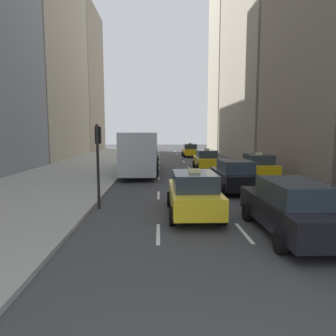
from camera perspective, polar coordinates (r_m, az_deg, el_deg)
name	(u,v)px	position (r m, az deg, el deg)	size (l,w,h in m)	color
sidewalk_left	(87,166)	(29.35, -15.18, 0.32)	(8.00, 66.00, 0.15)	#9E9E99
lane_markings	(193,172)	(24.73, 4.71, -0.80)	(5.72, 56.00, 0.01)	white
building_row_left	(13,14)	(35.23, -27.41, 24.65)	(6.00, 60.55, 33.29)	gray
building_row_right	(293,11)	(32.58, 22.70, 25.86)	(6.00, 55.40, 33.97)	slate
taxi_lead	(257,166)	(22.12, 16.64, 0.33)	(2.02, 4.40, 1.87)	yellow
taxi_second	(194,193)	(11.86, 4.92, -4.81)	(2.02, 4.40, 1.87)	yellow
taxi_third	(190,150)	(40.43, 4.21, 3.40)	(2.02, 4.40, 1.87)	yellow
taxi_fourth	(206,160)	(26.66, 7.28, 1.61)	(2.02, 4.40, 1.87)	yellow
sedan_black_near	(291,207)	(10.31, 22.31, -6.95)	(2.02, 4.96, 1.78)	black
sedan_silver_behind	(234,175)	(17.03, 12.45, -1.38)	(2.02, 4.50, 1.75)	black
city_bus	(142,150)	(24.98, -5.05, 3.38)	(2.80, 11.61, 3.25)	#B7BCC1
traffic_light_pole	(98,153)	(13.03, -13.19, 2.87)	(0.24, 0.42, 3.60)	black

